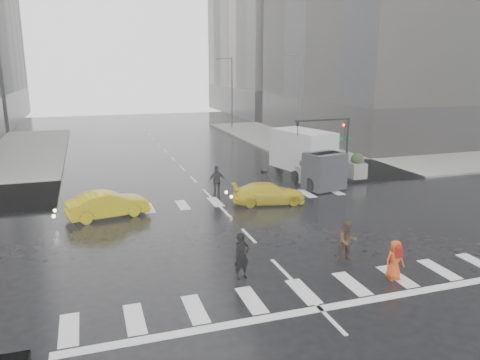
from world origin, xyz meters
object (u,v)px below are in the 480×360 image
object	(u,v)px
pedestrian_brown	(347,241)
taxi_mid	(108,204)
traffic_signal_pole	(335,137)
box_truck	(308,155)
pedestrian_orange	(395,260)

from	to	relation	value
pedestrian_brown	taxi_mid	distance (m)	12.91
traffic_signal_pole	pedestrian_brown	xyz separation A→B (m)	(-6.05, -12.01, -2.36)
traffic_signal_pole	taxi_mid	world-z (taller)	traffic_signal_pole
box_truck	traffic_signal_pole	bearing A→B (deg)	-43.90
taxi_mid	box_truck	distance (m)	14.32
pedestrian_orange	taxi_mid	world-z (taller)	pedestrian_orange
traffic_signal_pole	pedestrian_brown	bearing A→B (deg)	-116.75
traffic_signal_pole	box_truck	distance (m)	2.21
traffic_signal_pole	pedestrian_brown	distance (m)	13.65
pedestrian_brown	pedestrian_orange	world-z (taller)	pedestrian_brown
traffic_signal_pole	pedestrian_brown	world-z (taller)	traffic_signal_pole
pedestrian_brown	pedestrian_orange	xyz separation A→B (m)	(0.78, -2.15, -0.07)
pedestrian_brown	taxi_mid	xyz separation A→B (m)	(-9.20, 9.06, -0.15)
taxi_mid	pedestrian_brown	bearing A→B (deg)	-146.76
taxi_mid	traffic_signal_pole	bearing A→B (deg)	-91.26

